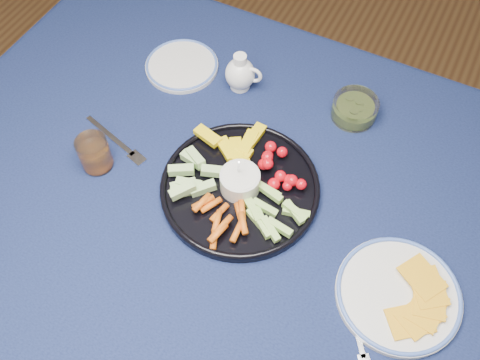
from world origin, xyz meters
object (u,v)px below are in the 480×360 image
at_px(creamer_pitcher, 240,74).
at_px(pickle_bowl, 354,109).
at_px(crudite_platter, 239,186).
at_px(side_plate_extra, 182,65).
at_px(cheese_plate, 399,294).
at_px(dining_table, 284,238).
at_px(juice_tumbler, 95,155).

distance_m(creamer_pitcher, pickle_bowl, 0.28).
bearing_deg(crudite_platter, side_plate_extra, 138.31).
xyz_separation_m(creamer_pitcher, pickle_bowl, (0.27, 0.04, -0.02)).
height_order(creamer_pitcher, cheese_plate, creamer_pitcher).
relative_size(dining_table, side_plate_extra, 9.30).
relative_size(creamer_pitcher, cheese_plate, 0.42).
xyz_separation_m(crudite_platter, cheese_plate, (0.37, -0.07, -0.01)).
relative_size(creamer_pitcher, side_plate_extra, 0.55).
xyz_separation_m(crudite_platter, side_plate_extra, (-0.29, 0.26, -0.01)).
xyz_separation_m(dining_table, pickle_bowl, (0.02, 0.32, 0.11)).
bearing_deg(side_plate_extra, crudite_platter, -41.69).
distance_m(creamer_pitcher, cheese_plate, 0.61).
relative_size(dining_table, creamer_pitcher, 17.04).
bearing_deg(juice_tumbler, cheese_plate, 0.34).
bearing_deg(dining_table, side_plate_extra, 146.19).
relative_size(dining_table, crudite_platter, 4.99).
bearing_deg(creamer_pitcher, pickle_bowl, 7.38).
distance_m(creamer_pitcher, juice_tumbler, 0.38).
bearing_deg(crudite_platter, cheese_plate, -11.14).
relative_size(crudite_platter, side_plate_extra, 1.86).
relative_size(pickle_bowl, side_plate_extra, 0.58).
relative_size(crudite_platter, juice_tumbler, 4.20).
distance_m(pickle_bowl, cheese_plate, 0.44).
relative_size(pickle_bowl, cheese_plate, 0.44).
height_order(dining_table, cheese_plate, cheese_plate).
height_order(dining_table, creamer_pitcher, creamer_pitcher).
xyz_separation_m(pickle_bowl, side_plate_extra, (-0.43, -0.05, -0.01)).
bearing_deg(dining_table, juice_tumbler, -171.71).
bearing_deg(creamer_pitcher, side_plate_extra, -176.38).
distance_m(cheese_plate, side_plate_extra, 0.74).
xyz_separation_m(dining_table, juice_tumbler, (-0.42, -0.06, 0.12)).
height_order(creamer_pitcher, juice_tumbler, creamer_pitcher).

